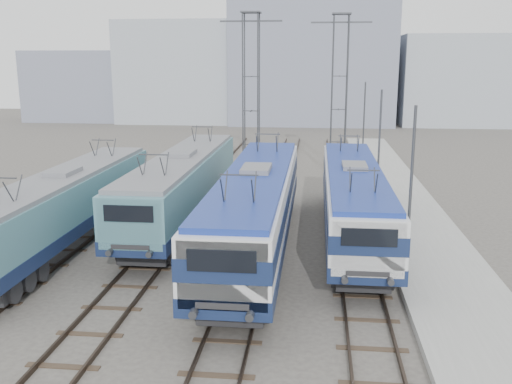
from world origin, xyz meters
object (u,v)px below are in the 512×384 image
(mast_front, at_px, (410,195))
(mast_rear, at_px, (364,126))
(locomotive_center_right, at_px, (256,203))
(locomotive_far_left, at_px, (63,204))
(mast_mid, at_px, (379,149))
(locomotive_center_left, at_px, (182,182))
(locomotive_far_right, at_px, (354,195))
(catenary_tower_east, at_px, (339,88))
(catenary_tower_west, at_px, (251,88))

(mast_front, height_order, mast_rear, same)
(locomotive_center_right, xyz_separation_m, mast_front, (6.35, -2.40, 1.10))
(locomotive_far_left, height_order, mast_mid, mast_mid)
(mast_rear, bearing_deg, mast_mid, -90.00)
(locomotive_center_left, bearing_deg, locomotive_far_right, -12.81)
(locomotive_center_left, relative_size, catenary_tower_east, 1.51)
(locomotive_far_right, xyz_separation_m, mast_front, (1.85, -5.11, 1.26))
(locomotive_far_right, height_order, catenary_tower_west, catenary_tower_west)
(locomotive_far_left, xyz_separation_m, locomotive_center_right, (9.00, 0.09, 0.24))
(locomotive_far_right, bearing_deg, mast_mid, 74.98)
(locomotive_center_left, height_order, locomotive_center_right, locomotive_center_right)
(locomotive_far_left, height_order, locomotive_center_right, locomotive_center_right)
(mast_mid, height_order, mast_rear, same)
(locomotive_far_left, xyz_separation_m, catenary_tower_east, (13.25, 19.69, 4.48))
(catenary_tower_east, relative_size, mast_rear, 1.71)
(locomotive_far_right, distance_m, catenary_tower_east, 17.46)
(locomotive_far_right, relative_size, mast_front, 2.50)
(catenary_tower_west, height_order, catenary_tower_east, same)
(mast_rear, bearing_deg, locomotive_center_left, -122.78)
(mast_front, xyz_separation_m, mast_mid, (0.00, 12.00, 0.00))
(mast_mid, bearing_deg, mast_rear, 90.00)
(mast_front, relative_size, mast_rear, 1.00)
(locomotive_far_left, relative_size, locomotive_center_right, 0.92)
(catenary_tower_west, height_order, mast_rear, catenary_tower_west)
(catenary_tower_east, xyz_separation_m, mast_mid, (2.10, -10.00, -3.14))
(locomotive_center_left, xyz_separation_m, mast_mid, (10.85, 4.85, 1.25))
(catenary_tower_west, distance_m, mast_front, 22.00)
(locomotive_far_right, bearing_deg, catenary_tower_east, 90.85)
(locomotive_center_right, bearing_deg, mast_rear, 73.62)
(locomotive_center_right, relative_size, mast_front, 2.69)
(catenary_tower_west, height_order, mast_front, catenary_tower_west)
(catenary_tower_west, bearing_deg, locomotive_center_right, -82.72)
(locomotive_center_left, distance_m, locomotive_far_right, 9.23)
(locomotive_center_right, height_order, locomotive_far_right, locomotive_center_right)
(locomotive_center_right, bearing_deg, locomotive_far_left, -179.46)
(catenary_tower_east, relative_size, mast_front, 1.71)
(mast_rear, bearing_deg, locomotive_far_right, -95.59)
(locomotive_far_left, bearing_deg, mast_rear, 54.71)
(locomotive_far_left, height_order, catenary_tower_east, catenary_tower_east)
(catenary_tower_west, xyz_separation_m, mast_front, (8.60, -20.00, -3.14))
(locomotive_center_right, height_order, catenary_tower_west, catenary_tower_west)
(locomotive_center_left, relative_size, mast_mid, 2.59)
(catenary_tower_west, xyz_separation_m, mast_mid, (8.60, -8.00, -3.14))
(locomotive_center_right, relative_size, mast_rear, 2.69)
(locomotive_center_right, distance_m, mast_mid, 11.56)
(locomotive_far_left, relative_size, mast_rear, 2.47)
(locomotive_far_left, bearing_deg, catenary_tower_east, 56.06)
(locomotive_center_right, distance_m, mast_front, 6.88)
(mast_front, height_order, mast_mid, same)
(catenary_tower_west, distance_m, mast_rear, 9.99)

